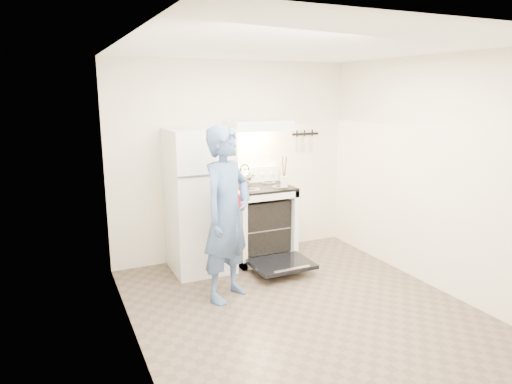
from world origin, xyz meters
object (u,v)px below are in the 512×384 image
tea_kettle (245,175)px  dutch_oven (233,201)px  stove_body (260,224)px  refrigerator (200,201)px  person (227,214)px

tea_kettle → dutch_oven: tea_kettle is taller
dutch_oven → stove_body: bearing=44.1°
refrigerator → stove_body: (0.81, 0.02, -0.39)m
stove_body → dutch_oven: size_ratio=2.57×
refrigerator → stove_body: bearing=1.8°
tea_kettle → person: bearing=-122.2°
stove_body → tea_kettle: tea_kettle is taller
refrigerator → dutch_oven: 0.61m
stove_body → dutch_oven: (-0.60, -0.58, 0.50)m
tea_kettle → refrigerator: bearing=-169.7°
refrigerator → stove_body: 0.90m
refrigerator → person: person is taller
person → stove_body: bearing=15.4°
refrigerator → dutch_oven: bearing=-69.6°
tea_kettle → person: 1.18m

